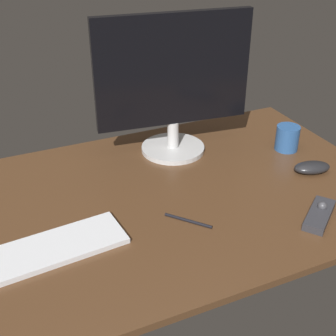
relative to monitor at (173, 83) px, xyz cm
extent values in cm
cube|color=#4C301C|center=(-17.34, -23.97, -25.06)|extent=(140.00, 84.00, 2.00)
cylinder|color=silver|center=(0.00, 0.00, -23.28)|extent=(21.33, 21.33, 1.56)
cylinder|color=silver|center=(0.00, 0.00, -18.04)|extent=(3.76, 3.76, 8.93)
cube|color=black|center=(0.00, 0.00, 4.00)|extent=(50.05, 8.42, 35.16)
cube|color=silver|center=(-52.36, -35.67, -23.35)|extent=(44.20, 16.75, 1.41)
ellipsoid|color=black|center=(33.26, -31.22, -22.28)|extent=(12.69, 8.79, 3.57)
cube|color=#2D2D33|center=(19.39, -51.29, -23.00)|extent=(15.39, 13.44, 2.12)
sphere|color=#3F3F44|center=(21.19, -49.94, -21.51)|extent=(2.47, 2.47, 2.47)
cylinder|color=#28518C|center=(35.61, -15.04, -19.83)|extent=(7.83, 7.83, 8.47)
cylinder|color=black|center=(-13.28, -38.45, -23.65)|extent=(9.33, 10.77, 0.81)
camera|label=1|loc=(-58.44, -125.88, 49.51)|focal=49.30mm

